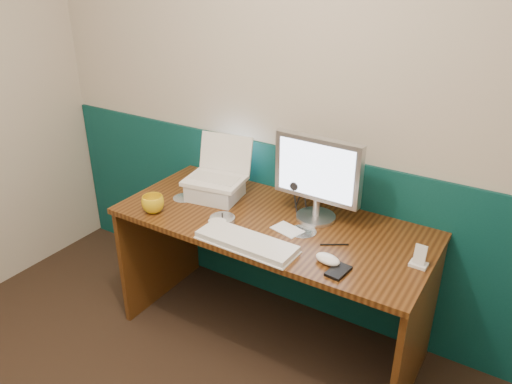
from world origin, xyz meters
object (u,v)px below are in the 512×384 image
Objects in this scene: laptop at (214,160)px; mug at (153,204)px; camcorder at (300,193)px; keyboard at (246,243)px; desk at (271,281)px; monitor at (318,178)px.

laptop reaches higher than mug.
keyboard is at bearing -95.07° from camcorder.
laptop reaches higher than keyboard.
mug is 0.58× the size of camcorder.
monitor reaches higher than desk.
keyboard is 2.42× the size of camcorder.
camcorder is (0.05, 0.44, 0.09)m from keyboard.
desk is at bearing -17.78° from laptop.
monitor reaches higher than camcorder.
keyboard is (-0.16, -0.40, -0.21)m from monitor.
camcorder is at bearing 85.25° from keyboard.
monitor reaches higher than mug.
camcorder is (0.46, 0.11, -0.12)m from laptop.
desk is 3.34× the size of keyboard.
keyboard is (0.41, -0.33, -0.21)m from laptop.
laptop is 0.49m from camcorder.
monitor is at bearing 26.82° from mug.
monitor is 2.25× the size of camcorder.
desk is 5.20× the size of laptop.
keyboard is at bearing -110.32° from monitor.
laptop is 0.69× the size of monitor.
camcorder is at bearing 68.53° from desk.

